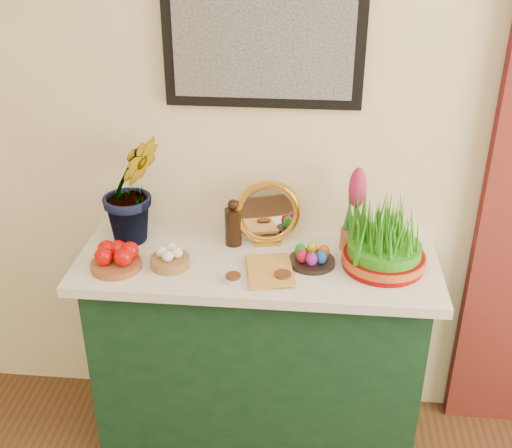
{
  "coord_description": "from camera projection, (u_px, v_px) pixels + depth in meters",
  "views": [
    {
      "loc": [
        0.14,
        -0.12,
        2.16
      ],
      "look_at": [
        -0.06,
        1.95,
        1.07
      ],
      "focal_mm": 45.0,
      "sensor_mm": 36.0,
      "label": 1
    }
  ],
  "objects": [
    {
      "name": "sideboard",
      "position": [
        257.0,
        354.0,
        2.7
      ],
      "size": [
        1.3,
        0.45,
        0.85
      ],
      "primitive_type": "cube",
      "color": "#153C21",
      "rests_on": "ground"
    },
    {
      "name": "tablecloth",
      "position": [
        257.0,
        264.0,
        2.5
      ],
      "size": [
        1.4,
        0.55,
        0.04
      ],
      "primitive_type": "cube",
      "color": "silver",
      "rests_on": "sideboard"
    },
    {
      "name": "hyacinth_green",
      "position": [
        131.0,
        172.0,
        2.49
      ],
      "size": [
        0.39,
        0.37,
        0.59
      ],
      "primitive_type": "imported",
      "rotation": [
        0.0,
        0.0,
        0.59
      ],
      "color": "#2A7523",
      "rests_on": "tablecloth"
    },
    {
      "name": "apple_bowl",
      "position": [
        115.0,
        259.0,
        2.41
      ],
      "size": [
        0.25,
        0.25,
        0.1
      ],
      "color": "brown",
      "rests_on": "tablecloth"
    },
    {
      "name": "garlic_basket",
      "position": [
        170.0,
        258.0,
        2.42
      ],
      "size": [
        0.19,
        0.19,
        0.08
      ],
      "color": "#A97144",
      "rests_on": "tablecloth"
    },
    {
      "name": "vinegar_cruet",
      "position": [
        233.0,
        225.0,
        2.55
      ],
      "size": [
        0.07,
        0.07,
        0.2
      ],
      "color": "black",
      "rests_on": "tablecloth"
    },
    {
      "name": "mirror",
      "position": [
        268.0,
        213.0,
        2.55
      ],
      "size": [
        0.27,
        0.12,
        0.27
      ],
      "color": "gold",
      "rests_on": "tablecloth"
    },
    {
      "name": "book",
      "position": [
        247.0,
        271.0,
        2.38
      ],
      "size": [
        0.19,
        0.25,
        0.03
      ],
      "primitive_type": "imported",
      "rotation": [
        0.0,
        0.0,
        0.19
      ],
      "color": "gold",
      "rests_on": "tablecloth"
    },
    {
      "name": "spice_dish_left",
      "position": [
        233.0,
        278.0,
        2.34
      ],
      "size": [
        0.07,
        0.07,
        0.03
      ],
      "color": "silver",
      "rests_on": "tablecloth"
    },
    {
      "name": "spice_dish_right",
      "position": [
        283.0,
        277.0,
        2.35
      ],
      "size": [
        0.08,
        0.08,
        0.03
      ],
      "color": "silver",
      "rests_on": "tablecloth"
    },
    {
      "name": "egg_plate",
      "position": [
        312.0,
        257.0,
        2.44
      ],
      "size": [
        0.19,
        0.19,
        0.07
      ],
      "color": "black",
      "rests_on": "tablecloth"
    },
    {
      "name": "hyacinth_pink",
      "position": [
        356.0,
        214.0,
        2.48
      ],
      "size": [
        0.11,
        0.11,
        0.35
      ],
      "color": "#9A6237",
      "rests_on": "tablecloth"
    },
    {
      "name": "wheatgrass_sabzeh",
      "position": [
        385.0,
        240.0,
        2.39
      ],
      "size": [
        0.32,
        0.32,
        0.26
      ],
      "color": "#7C0304",
      "rests_on": "tablecloth"
    }
  ]
}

